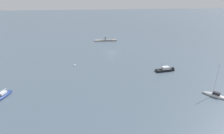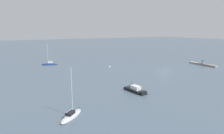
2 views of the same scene
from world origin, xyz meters
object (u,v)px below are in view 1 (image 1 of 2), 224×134
at_px(motorboat_black_near, 166,70).
at_px(mooring_buoy_near, 74,65).
at_px(sailboat_navy_mid, 2,96).
at_px(person_seated_grey_left, 105,39).
at_px(sailboat_grey_near, 215,95).
at_px(umbrella_open_black, 105,38).

distance_m(motorboat_black_near, mooring_buoy_near, 31.02).
distance_m(sailboat_navy_mid, mooring_buoy_near, 25.04).
height_order(person_seated_grey_left, mooring_buoy_near, person_seated_grey_left).
bearing_deg(person_seated_grey_left, sailboat_navy_mid, 60.92).
distance_m(person_seated_grey_left, mooring_buoy_near, 37.94).
bearing_deg(sailboat_grey_near, motorboat_black_near, 65.55).
bearing_deg(sailboat_navy_mid, mooring_buoy_near, -109.40).
height_order(motorboat_black_near, mooring_buoy_near, motorboat_black_near).
bearing_deg(sailboat_navy_mid, person_seated_grey_left, -98.89).
relative_size(person_seated_grey_left, sailboat_navy_mid, 0.08).
xyz_separation_m(person_seated_grey_left, sailboat_grey_near, (-19.47, 61.12, -0.64)).
bearing_deg(person_seated_grey_left, sailboat_grey_near, 108.76).
distance_m(umbrella_open_black, sailboat_grey_near, 64.27).
xyz_separation_m(person_seated_grey_left, motorboat_black_near, (-14.60, 44.17, -0.57)).
xyz_separation_m(person_seated_grey_left, mooring_buoy_near, (14.98, 34.85, -0.80)).
distance_m(person_seated_grey_left, sailboat_navy_mid, 62.28).
relative_size(umbrella_open_black, sailboat_grey_near, 0.17).
height_order(sailboat_navy_mid, motorboat_black_near, sailboat_navy_mid).
relative_size(umbrella_open_black, mooring_buoy_near, 2.13).
relative_size(person_seated_grey_left, sailboat_grey_near, 0.09).
bearing_deg(mooring_buoy_near, sailboat_grey_near, 142.67).
distance_m(person_seated_grey_left, motorboat_black_near, 46.53).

